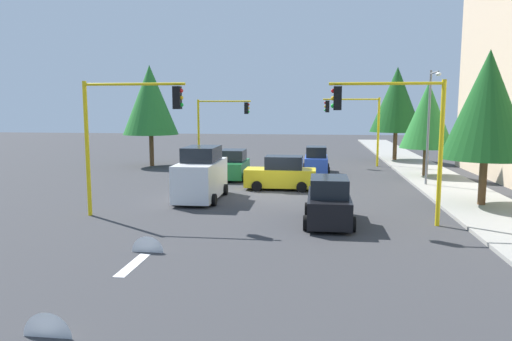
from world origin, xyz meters
name	(u,v)px	position (x,y,z in m)	size (l,w,h in m)	color
ground_plane	(270,195)	(0.00, 0.00, 0.00)	(120.00, 120.00, 0.00)	#353538
sidewalk_kerb	(443,183)	(-5.00, 10.50, 0.07)	(80.00, 4.00, 0.15)	gray
lane_arrow_near	(142,257)	(11.51, -3.00, 0.01)	(2.40, 1.10, 1.10)	silver
traffic_signal_far_left	(356,118)	(-14.00, 5.69, 3.98)	(0.36, 4.59, 5.62)	yellow
traffic_signal_near_right	(124,122)	(6.00, -5.74, 4.19)	(0.36, 4.59, 5.95)	yellow
traffic_signal_near_left	(397,123)	(6.00, 5.73, 4.17)	(0.36, 4.59, 5.91)	yellow
traffic_signal_far_right	(220,118)	(-14.00, -5.67, 3.88)	(0.36, 4.59, 5.48)	yellow
street_lamp_curbside	(430,115)	(-3.61, 9.20, 4.35)	(2.15, 0.28, 7.00)	slate
tree_opposite_side	(150,100)	(-12.00, -11.00, 5.40)	(4.49, 4.49, 8.22)	brown
tree_roadside_far	(397,100)	(-18.00, 9.50, 5.49)	(4.57, 4.57, 8.36)	brown
tree_roadside_near	(487,105)	(2.00, 10.50, 4.92)	(4.11, 4.11, 7.51)	brown
tree_roadside_mid	(428,115)	(-8.00, 10.00, 4.27)	(3.59, 3.59, 6.53)	brown
delivery_van_white	(201,175)	(1.72, -3.43, 1.28)	(4.80, 2.22, 2.77)	white
car_green	(233,166)	(-5.67, -3.07, 0.90)	(3.86, 2.12, 1.98)	#1E7238
car_yellow	(281,174)	(-2.00, 0.49, 0.90)	(2.06, 4.16, 1.98)	yellow
car_blue	(316,161)	(-9.29, 2.52, 0.89)	(3.67, 1.96, 1.98)	blue
car_black	(329,202)	(6.18, 3.09, 0.90)	(4.14, 2.04, 1.98)	black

